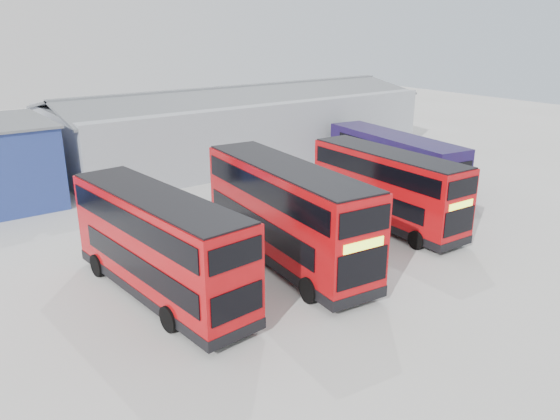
# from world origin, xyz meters

# --- Properties ---
(ground_plane) EXTENTS (120.00, 120.00, 0.00)m
(ground_plane) POSITION_xyz_m (0.00, 0.00, 0.00)
(ground_plane) COLOR #AFAFA9
(ground_plane) RESTS_ON ground
(maintenance_shed) EXTENTS (30.50, 12.00, 5.89)m
(maintenance_shed) POSITION_xyz_m (8.00, 20.00, 2.60)
(maintenance_shed) COLOR #9AA0A8
(maintenance_shed) RESTS_ON ground
(double_decker_left) EXTENTS (3.40, 10.58, 4.40)m
(double_decker_left) POSITION_xyz_m (-8.29, 0.39, 2.19)
(double_decker_left) COLOR #B10A0E
(double_decker_left) RESTS_ON ground
(double_decker_centre) EXTENTS (3.75, 11.36, 4.72)m
(double_decker_centre) POSITION_xyz_m (-2.10, 0.06, 2.35)
(double_decker_centre) COLOR #B10A0E
(double_decker_centre) RESTS_ON ground
(double_decker_right) EXTENTS (2.81, 10.02, 4.20)m
(double_decker_right) POSITION_xyz_m (5.35, 0.80, 2.09)
(double_decker_right) COLOR #B10A0E
(double_decker_right) RESTS_ON ground
(single_decker_blue) EXTENTS (4.47, 12.41, 3.30)m
(single_decker_blue) POSITION_xyz_m (12.58, 6.87, 1.64)
(single_decker_blue) COLOR #120D3D
(single_decker_blue) RESTS_ON ground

